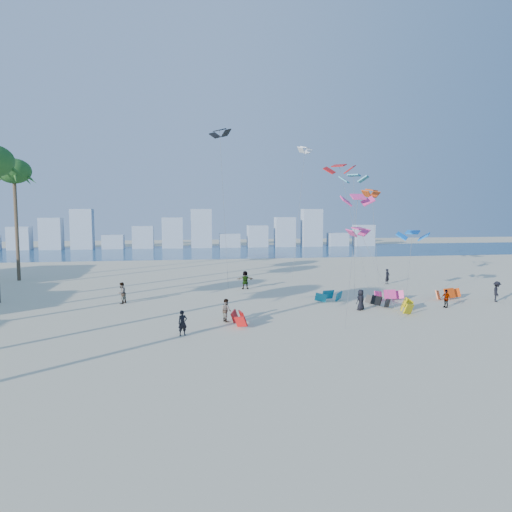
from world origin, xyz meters
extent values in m
plane|color=beige|center=(0.00, 0.00, 0.00)|extent=(220.00, 220.00, 0.00)
plane|color=navy|center=(0.00, 72.00, 0.01)|extent=(220.00, 220.00, 0.00)
imported|color=black|center=(-2.87, 9.52, 0.83)|extent=(0.70, 0.56, 1.66)
imported|color=gray|center=(0.30, 12.96, 0.84)|extent=(0.89, 0.99, 1.69)
imported|color=black|center=(11.52, 15.13, 0.85)|extent=(0.99, 0.86, 1.70)
imported|color=gray|center=(18.98, 15.02, 0.76)|extent=(0.65, 0.96, 1.52)
imported|color=black|center=(24.85, 16.61, 0.92)|extent=(1.19, 1.37, 1.84)
imported|color=gray|center=(3.60, 26.92, 0.95)|extent=(1.81, 0.75, 1.90)
imported|color=black|center=(19.58, 27.69, 0.84)|extent=(0.73, 0.66, 1.69)
imported|color=gray|center=(-8.10, 20.96, 0.94)|extent=(1.06, 1.14, 1.88)
cylinder|color=#595959|center=(12.39, 13.77, 3.32)|extent=(1.48, 5.08, 6.66)
cylinder|color=#595959|center=(12.93, 20.55, 5.71)|extent=(0.79, 2.93, 11.43)
cylinder|color=#595959|center=(14.65, 19.66, 5.02)|extent=(0.71, 4.19, 10.06)
cylinder|color=#595959|center=(1.64, 29.26, 8.39)|extent=(0.55, 3.47, 16.78)
cylinder|color=#595959|center=(10.65, 32.52, 7.73)|extent=(1.99, 2.07, 15.46)
cylinder|color=#595959|center=(17.25, 18.25, 3.07)|extent=(1.60, 2.15, 6.15)
cylinder|color=#595959|center=(15.42, 27.40, 6.49)|extent=(2.61, 2.65, 12.98)
cylinder|color=#595959|center=(9.16, 11.06, 4.57)|extent=(2.07, 3.34, 9.15)
cylinder|color=brown|center=(-21.65, 37.00, 6.30)|extent=(0.40, 0.40, 12.60)
ellipsoid|color=#1F561E|center=(-21.65, 37.00, 12.60)|extent=(3.80, 3.80, 2.85)
cube|color=#9EADBF|center=(-35.80, 82.00, 2.40)|extent=(4.40, 3.00, 4.80)
cube|color=#9EADBF|center=(-29.60, 82.00, 3.30)|extent=(4.40, 3.00, 6.60)
cube|color=#9EADBF|center=(-23.40, 82.00, 4.20)|extent=(4.40, 3.00, 8.40)
cube|color=#9EADBF|center=(-17.20, 82.00, 1.50)|extent=(4.40, 3.00, 3.00)
cube|color=#9EADBF|center=(-11.00, 82.00, 2.40)|extent=(4.40, 3.00, 4.80)
cube|color=#9EADBF|center=(-4.80, 82.00, 3.30)|extent=(4.40, 3.00, 6.60)
cube|color=#9EADBF|center=(1.40, 82.00, 4.20)|extent=(4.40, 3.00, 8.40)
cube|color=#9EADBF|center=(7.60, 82.00, 1.50)|extent=(4.40, 3.00, 3.00)
cube|color=#9EADBF|center=(13.80, 82.00, 2.40)|extent=(4.40, 3.00, 4.80)
cube|color=#9EADBF|center=(20.00, 82.00, 3.30)|extent=(4.40, 3.00, 6.60)
cube|color=#9EADBF|center=(26.20, 82.00, 4.20)|extent=(4.40, 3.00, 8.40)
cube|color=#9EADBF|center=(32.40, 82.00, 1.50)|extent=(4.40, 3.00, 3.00)
cube|color=#9EADBF|center=(38.60, 82.00, 2.40)|extent=(4.40, 3.00, 4.80)
camera|label=1|loc=(-2.84, -20.85, 8.14)|focal=32.98mm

